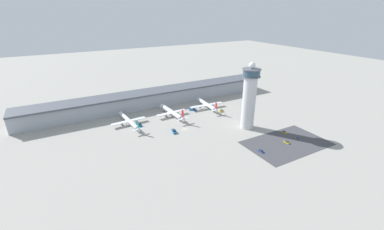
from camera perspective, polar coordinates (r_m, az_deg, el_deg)
The scene contains 15 objects.
ground_plane at distance 221.23m, azimuth -1.63°, elevation -3.12°, with size 1000.00×1000.00×0.00m, color #9E9B93.
terminal_building at distance 277.84m, azimuth -8.37°, elevation 3.88°, with size 263.00×25.00×15.93m.
control_tower at distance 219.18m, azimuth 12.62°, elevation 3.99°, with size 15.05×15.05×56.88m.
parking_lot_surface at distance 211.38m, azimuth 20.26°, elevation -5.91°, with size 64.00×40.00×0.01m, color #424247.
airplane_gate_alpha at distance 234.54m, azimuth -13.82°, elevation -1.26°, with size 31.48×45.44×11.31m.
airplane_gate_bravo at distance 246.38m, azimuth -4.50°, elevation 0.60°, with size 30.60×43.13×13.23m.
airplane_gate_charlie at distance 265.28m, azimuth 3.34°, elevation 2.30°, with size 36.85×38.61×12.22m.
service_truck_catering at distance 231.13m, azimuth -11.74°, elevation -2.16°, with size 4.50×7.96×3.02m.
service_truck_fuel at distance 260.81m, azimuth 6.43°, elevation 1.03°, with size 6.61×7.90×2.41m.
service_truck_baggage at distance 260.90m, azimuth 0.25°, elevation 1.20°, with size 6.94×7.14×2.55m.
service_truck_water at distance 215.58m, azimuth -4.02°, elevation -3.62°, with size 4.15×8.62×2.60m.
car_red_hatchback at distance 211.65m, azimuth 20.30°, elevation -5.70°, with size 2.00×4.83×1.52m.
car_silver_sedan at distance 220.48m, azimuth 22.40°, elevation -4.88°, with size 1.92×4.58×1.44m.
car_green_van at distance 227.73m, azimuth 19.79°, elevation -3.60°, with size 1.84×4.21×1.48m.
car_white_wagon at distance 193.77m, azimuth 15.09°, elevation -7.73°, with size 1.91×4.65×1.43m.
Camera 1 is at (-91.58, -177.33, 95.45)m, focal length 24.00 mm.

